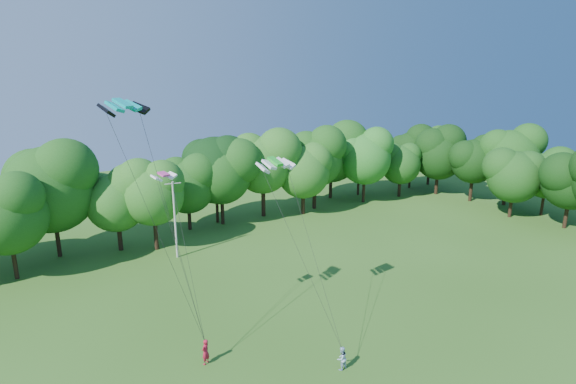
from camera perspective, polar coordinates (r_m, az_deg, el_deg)
utility_pole at (r=48.07m, az=-14.16°, el=-3.36°), size 1.64×0.39×8.25m
kite_flyer_left at (r=32.14m, az=-10.45°, el=-19.32°), size 0.78×0.69×1.80m
kite_flyer_right at (r=31.44m, az=6.82°, el=-20.23°), size 0.83×0.67×1.61m
kite_teal at (r=28.34m, az=-20.26°, el=10.52°), size 3.10×2.24×0.60m
kite_green at (r=31.54m, az=-1.64°, el=3.92°), size 2.85×1.49×0.55m
kite_pink at (r=31.06m, az=-15.53°, el=2.21°), size 1.75×1.10×0.25m
tree_back_center at (r=57.62m, az=-9.25°, el=4.28°), size 9.41×9.41×13.69m
tree_back_east at (r=67.60m, az=9.79°, el=4.94°), size 8.34×8.34×12.13m
tree_flank_east at (r=66.66m, az=26.94°, el=2.82°), size 7.59×7.59×11.04m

